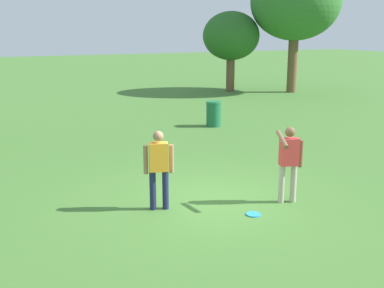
# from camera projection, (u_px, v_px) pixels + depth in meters

# --- Properties ---
(ground_plane) EXTENTS (120.00, 120.00, 0.00)m
(ground_plane) POSITION_uv_depth(u_px,v_px,m) (210.00, 202.00, 10.07)
(ground_plane) COLOR #447530
(person_thrower) EXTENTS (0.76, 0.63, 1.64)m
(person_thrower) POSITION_uv_depth(u_px,v_px,m) (289.00, 159.00, 9.82)
(person_thrower) COLOR #B7AD93
(person_thrower) RESTS_ON ground
(person_catcher) EXTENTS (0.58, 0.33, 1.64)m
(person_catcher) POSITION_uv_depth(u_px,v_px,m) (159.00, 165.00, 9.45)
(person_catcher) COLOR #1E234C
(person_catcher) RESTS_ON ground
(frisbee) EXTENTS (0.29, 0.29, 0.03)m
(frisbee) POSITION_uv_depth(u_px,v_px,m) (253.00, 214.00, 9.35)
(frisbee) COLOR #2D9EDB
(frisbee) RESTS_ON ground
(trash_can_beside_table) EXTENTS (0.59, 0.59, 0.96)m
(trash_can_beside_table) POSITION_uv_depth(u_px,v_px,m) (214.00, 114.00, 17.82)
(trash_can_beside_table) COLOR #1E663D
(trash_can_beside_table) RESTS_ON ground
(tree_broad_center) EXTENTS (3.29, 3.29, 4.63)m
(tree_broad_center) POSITION_uv_depth(u_px,v_px,m) (231.00, 36.00, 27.25)
(tree_broad_center) COLOR brown
(tree_broad_center) RESTS_ON ground
(tree_far_right) EXTENTS (5.08, 5.08, 7.28)m
(tree_far_right) POSITION_uv_depth(u_px,v_px,m) (296.00, 2.00, 26.47)
(tree_far_right) COLOR brown
(tree_far_right) RESTS_ON ground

